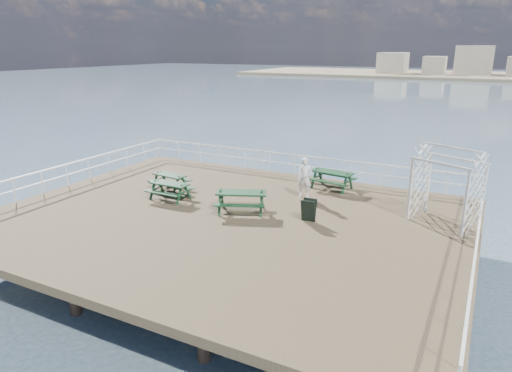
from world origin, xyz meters
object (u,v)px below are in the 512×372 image
object	(u,v)px
picnic_table_c	(241,197)
person	(305,178)
picnic_table_d	(170,187)
trellis_arbor	(446,190)
picnic_table_a	(170,178)
picnic_table_b	(332,176)

from	to	relation	value
picnic_table_c	person	xyz separation A→B (m)	(1.58, 2.88, 0.28)
picnic_table_d	trellis_arbor	xyz separation A→B (m)	(10.89, 2.38, 0.78)
picnic_table_d	trellis_arbor	world-z (taller)	trellis_arbor
trellis_arbor	person	size ratio (longest dim) A/B	1.65
picnic_table_d	trellis_arbor	size ratio (longest dim) A/B	0.59
trellis_arbor	picnic_table_a	bearing A→B (deg)	-149.52
picnic_table_b	picnic_table_a	bearing A→B (deg)	-143.16
picnic_table_c	person	size ratio (longest dim) A/B	1.36
picnic_table_d	picnic_table_a	bearing A→B (deg)	128.27
picnic_table_b	person	world-z (taller)	person
person	trellis_arbor	bearing A→B (deg)	-16.28
picnic_table_a	picnic_table_d	world-z (taller)	picnic_table_d
person	picnic_table_d	bearing A→B (deg)	-161.39
picnic_table_b	picnic_table_d	bearing A→B (deg)	-131.61
trellis_arbor	person	xyz separation A→B (m)	(-5.77, 0.53, -0.42)
picnic_table_a	person	world-z (taller)	person
trellis_arbor	picnic_table_b	bearing A→B (deg)	179.61
picnic_table_d	person	xyz separation A→B (m)	(5.12, 2.91, 0.36)
picnic_table_b	picnic_table_d	size ratio (longest dim) A/B	1.21
picnic_table_a	trellis_arbor	bearing A→B (deg)	14.11
person	picnic_table_b	bearing A→B (deg)	59.91
picnic_table_d	person	bearing A→B (deg)	29.99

